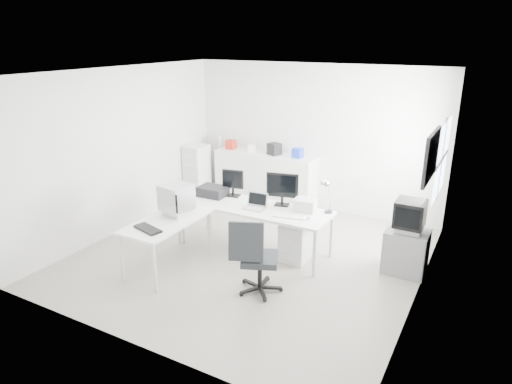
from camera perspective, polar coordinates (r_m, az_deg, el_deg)
The scene contains 30 objects.
floor at distance 7.22m, azimuth -0.77°, elevation -7.98°, with size 5.00×5.00×0.01m, color beige.
ceiling at distance 6.45m, azimuth -0.88°, elevation 14.76°, with size 5.00×5.00×0.01m, color white.
back_wall at distance 8.90m, azimuth 7.19°, elevation 6.69°, with size 5.00×0.02×2.80m, color silver.
left_wall at distance 8.19m, azimuth -16.29°, elevation 5.00°, with size 0.02×5.00×2.80m, color silver.
right_wall at distance 5.94m, azimuth 20.66°, elevation -0.70°, with size 0.02×5.00×2.80m, color silver.
window at distance 7.03m, azimuth 22.23°, elevation 3.78°, with size 0.02×1.20×1.10m, color white, non-canonical shape.
wall_picture at distance 5.90m, azimuth 21.09°, elevation 4.21°, with size 0.04×0.90×0.60m, color black, non-canonical shape.
main_desk at distance 7.25m, azimuth -0.15°, elevation -4.57°, with size 2.40×0.80×0.75m, color silver, non-canonical shape.
side_desk at distance 6.87m, azimuth -10.91°, elevation -6.35°, with size 0.70×1.40×0.75m, color silver, non-canonical shape.
drawer_pedestal at distance 7.05m, azimuth 5.07°, elevation -6.07°, with size 0.40×0.50×0.60m, color silver.
inkjet_printer at distance 7.59m, azimuth -5.41°, elevation 0.11°, with size 0.45×0.35×0.16m, color black.
lcd_monitor_small at distance 7.50m, azimuth -2.91°, elevation 1.13°, with size 0.36×0.21×0.45m, color black, non-canonical shape.
lcd_monitor_large at distance 7.08m, azimuth 3.31°, elevation 0.32°, with size 0.50×0.20×0.52m, color black, non-canonical shape.
laptop at distance 6.97m, azimuth -0.19°, elevation -1.19°, with size 0.37×0.38×0.24m, color #B7B7BA, non-canonical shape.
white_keyboard at distance 6.71m, azimuth 4.10°, elevation -3.07°, with size 0.46×0.14×0.02m, color silver.
white_mouse at distance 6.64m, azimuth 6.64°, elevation -3.20°, with size 0.07×0.07×0.07m, color silver.
laser_printer at distance 6.96m, azimuth 6.14°, elevation -1.58°, with size 0.32×0.27×0.18m, color silver.
desk_lamp at distance 6.87m, azimuth 9.13°, elevation -0.79°, with size 0.15×0.15×0.46m, color silver, non-canonical shape.
crt_monitor at distance 6.83m, azimuth -9.89°, elevation -1.14°, with size 0.36×0.36×0.42m, color #B7B7BA, non-canonical shape.
black_keyboard at distance 6.44m, azimuth -13.37°, elevation -4.50°, with size 0.45×0.18×0.03m, color black.
office_chair at distance 6.07m, azimuth 0.48°, elevation -7.93°, with size 0.61×0.61×1.06m, color #2A2E30, non-canonical shape.
tv_cabinet at distance 6.97m, azimuth 18.20°, elevation -7.10°, with size 0.59×0.48×0.64m, color slate.
crt_tv at distance 6.76m, azimuth 18.67°, elevation -2.92°, with size 0.50×0.48×0.45m, color black, non-canonical shape.
sideboard at distance 9.26m, azimuth 1.14°, elevation 1.71°, with size 2.09×0.52×1.04m, color silver.
clutter_box_a at distance 9.48m, azimuth -3.14°, elevation 5.95°, with size 0.18×0.16×0.18m, color red.
clutter_box_b at distance 9.24m, azimuth -0.49°, elevation 5.51°, with size 0.15×0.13×0.15m, color silver.
clutter_box_c at distance 9.00m, azimuth 2.30°, elevation 5.40°, with size 0.23×0.21×0.23m, color black.
clutter_box_d at distance 8.80m, azimuth 5.22°, elevation 4.86°, with size 0.18×0.16×0.18m, color #1C38C6.
clutter_bottle at distance 9.67m, azimuth -4.54°, elevation 6.28°, with size 0.07×0.07×0.22m, color silver.
filing_cabinet at distance 9.59m, azimuth -7.36°, elevation 2.46°, with size 0.40×0.47×1.14m, color silver.
Camera 1 is at (3.18, -5.59, 3.29)m, focal length 32.00 mm.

